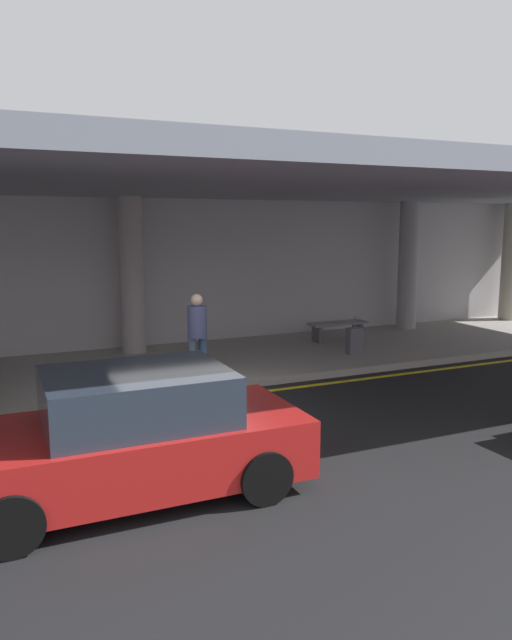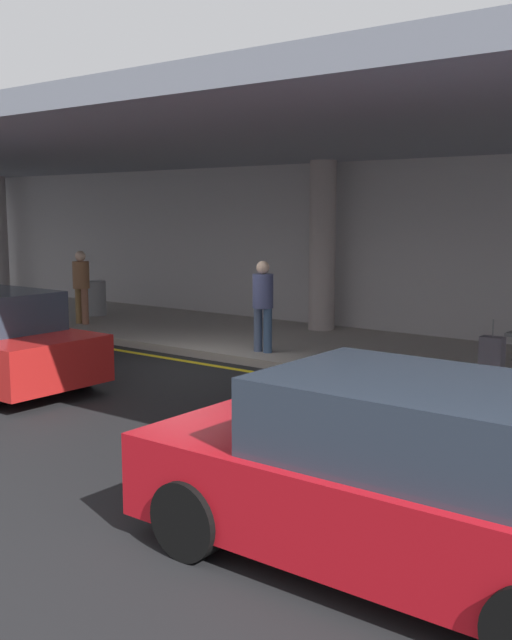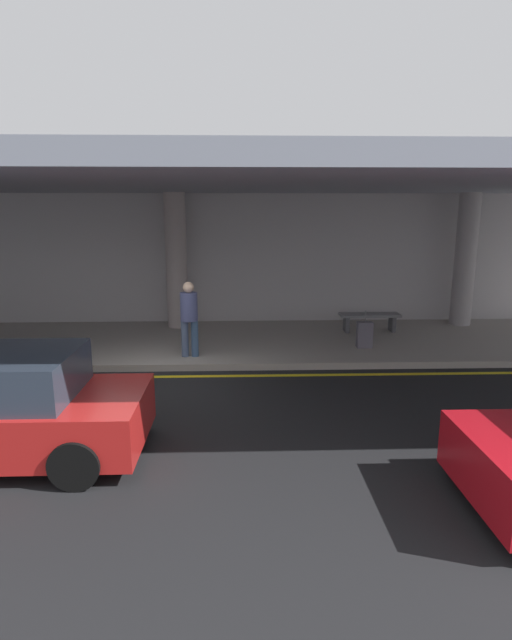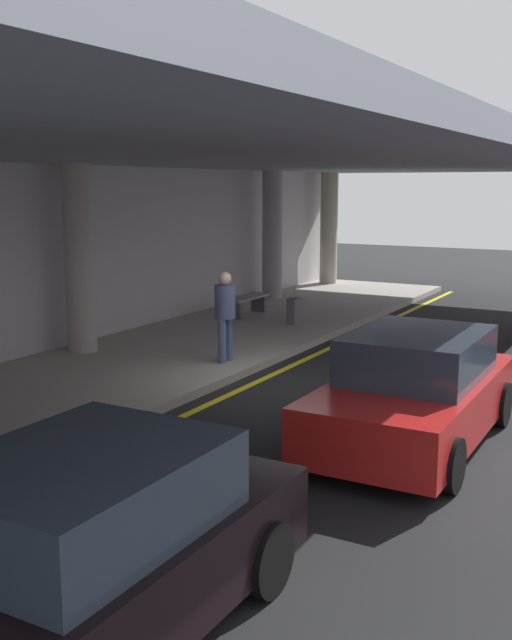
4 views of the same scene
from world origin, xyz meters
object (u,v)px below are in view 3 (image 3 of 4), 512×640
object	(u,v)px
support_column_center	(465,260)
traveler_with_luggage	(189,314)
suitcase_upright_primary	(365,335)
bench_metal	(369,319)
support_column_left_mid	(176,261)

from	to	relation	value
support_column_center	traveler_with_luggage	xyz separation A→B (m)	(-7.39, -2.95, -0.86)
suitcase_upright_primary	traveler_with_luggage	bearing A→B (deg)	-173.63
suitcase_upright_primary	bench_metal	bearing A→B (deg)	69.82
suitcase_upright_primary	bench_metal	distance (m)	1.67
support_column_left_mid	suitcase_upright_primary	size ratio (longest dim) A/B	4.06
support_column_left_mid	support_column_center	world-z (taller)	same
support_column_center	bench_metal	distance (m)	3.26
traveler_with_luggage	bench_metal	xyz separation A→B (m)	(4.59, 2.18, -0.61)
support_column_left_mid	suitcase_upright_primary	xyz separation A→B (m)	(4.67, -2.35, -1.51)
support_column_center	traveler_with_luggage	distance (m)	8.01
bench_metal	support_column_left_mid	bearing A→B (deg)	171.61
support_column_left_mid	traveler_with_luggage	size ratio (longest dim) A/B	2.17
suitcase_upright_primary	bench_metal	world-z (taller)	suitcase_upright_primary
support_column_left_mid	support_column_center	xyz separation A→B (m)	(8.00, 0.00, 0.00)
support_column_center	suitcase_upright_primary	size ratio (longest dim) A/B	4.06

